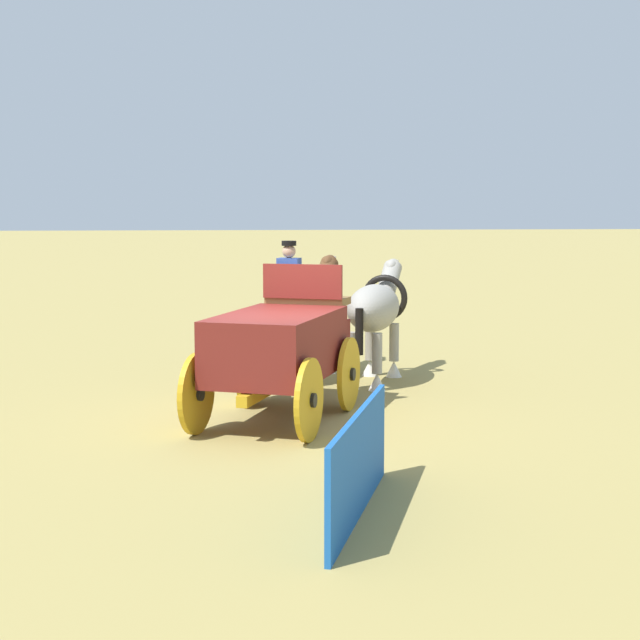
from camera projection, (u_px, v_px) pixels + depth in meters
name	position (u px, v px, depth m)	size (l,w,h in m)	color
ground_plane	(277.00, 421.00, 14.84)	(220.00, 220.00, 0.00)	#9E8C4C
show_wagon	(280.00, 346.00, 14.86)	(5.56, 2.95, 2.64)	maroon
draft_horse_near	(307.00, 306.00, 18.40)	(3.05, 1.66, 2.23)	brown
draft_horse_off	(376.00, 310.00, 18.04)	(2.97, 1.62, 2.18)	#9E998E
sponsor_banner	(359.00, 464.00, 10.32)	(3.20, 0.06, 1.10)	#1959B2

